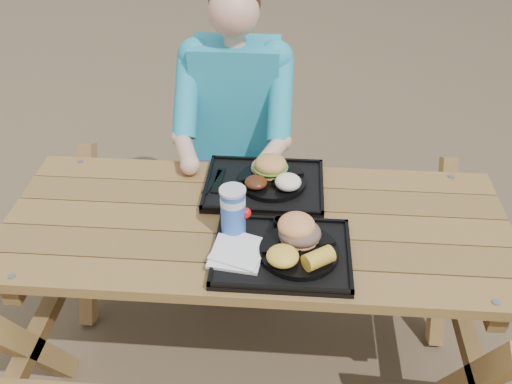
{
  "coord_description": "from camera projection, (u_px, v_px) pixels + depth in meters",
  "views": [
    {
      "loc": [
        0.12,
        -1.57,
        2.03
      ],
      "look_at": [
        0.0,
        0.0,
        0.88
      ],
      "focal_mm": 40.0,
      "sensor_mm": 36.0,
      "label": 1
    }
  ],
  "objects": [
    {
      "name": "condiment_mustard",
      "position": [
        304.0,
        226.0,
        1.95
      ],
      "size": [
        0.04,
        0.04,
        0.03
      ],
      "primitive_type": "cylinder",
      "color": "yellow",
      "rests_on": "tray_near"
    },
    {
      "name": "mac_cheese",
      "position": [
        283.0,
        256.0,
        1.78
      ],
      "size": [
        0.1,
        0.1,
        0.05
      ],
      "primitive_type": "ellipsoid",
      "color": "yellow",
      "rests_on": "plate_near"
    },
    {
      "name": "ground",
      "position": [
        256.0,
        356.0,
        2.47
      ],
      "size": [
        60.0,
        60.0,
        0.0
      ],
      "primitive_type": "plane",
      "color": "#999999",
      "rests_on": "ground"
    },
    {
      "name": "condiment_bbq",
      "position": [
        280.0,
        222.0,
        1.97
      ],
      "size": [
        0.05,
        0.05,
        0.03
      ],
      "primitive_type": "cylinder",
      "color": "black",
      "rests_on": "tray_near"
    },
    {
      "name": "plate_near",
      "position": [
        299.0,
        251.0,
        1.85
      ],
      "size": [
        0.26,
        0.26,
        0.02
      ],
      "primitive_type": "cylinder",
      "color": "black",
      "rests_on": "tray_near"
    },
    {
      "name": "napkin_stack",
      "position": [
        237.0,
        252.0,
        1.85
      ],
      "size": [
        0.19,
        0.19,
        0.02
      ],
      "primitive_type": "cube",
      "rotation": [
        0.0,
        0.0,
        -0.12
      ],
      "color": "white",
      "rests_on": "tray_near"
    },
    {
      "name": "sandwich",
      "position": [
        300.0,
        223.0,
        1.85
      ],
      "size": [
        0.13,
        0.13,
        0.14
      ],
      "primitive_type": null,
      "color": "#EB9553",
      "rests_on": "plate_near"
    },
    {
      "name": "burger",
      "position": [
        271.0,
        161.0,
        2.17
      ],
      "size": [
        0.13,
        0.13,
        0.11
      ],
      "primitive_type": null,
      "color": "#D19149",
      "rests_on": "plate_far"
    },
    {
      "name": "plate_far",
      "position": [
        272.0,
        181.0,
        2.18
      ],
      "size": [
        0.26,
        0.26,
        0.02
      ],
      "primitive_type": "cylinder",
      "color": "black",
      "rests_on": "tray_far"
    },
    {
      "name": "tray_near",
      "position": [
        282.0,
        254.0,
        1.87
      ],
      "size": [
        0.45,
        0.35,
        0.02
      ],
      "primitive_type": "cube",
      "color": "black",
      "rests_on": "picnic_table"
    },
    {
      "name": "tray_far",
      "position": [
        264.0,
        186.0,
        2.19
      ],
      "size": [
        0.45,
        0.35,
        0.02
      ],
      "primitive_type": "cube",
      "color": "black",
      "rests_on": "picnic_table"
    },
    {
      "name": "baked_beans",
      "position": [
        256.0,
        182.0,
        2.12
      ],
      "size": [
        0.09,
        0.09,
        0.04
      ],
      "primitive_type": "ellipsoid",
      "color": "#4F230F",
      "rests_on": "plate_far"
    },
    {
      "name": "picnic_table",
      "position": [
        256.0,
        295.0,
        2.25
      ],
      "size": [
        1.8,
        1.49,
        0.75
      ],
      "primitive_type": null,
      "color": "#999999",
      "rests_on": "ground"
    },
    {
      "name": "soda_cup",
      "position": [
        233.0,
        212.0,
        1.9
      ],
      "size": [
        0.08,
        0.08,
        0.17
      ],
      "primitive_type": "cylinder",
      "color": "blue",
      "rests_on": "tray_near"
    },
    {
      "name": "potato_salad",
      "position": [
        288.0,
        182.0,
        2.11
      ],
      "size": [
        0.1,
        0.1,
        0.05
      ],
      "primitive_type": "ellipsoid",
      "color": "white",
      "rests_on": "plate_far"
    },
    {
      "name": "diner",
      "position": [
        237.0,
        145.0,
        2.66
      ],
      "size": [
        0.48,
        0.84,
        1.28
      ],
      "primitive_type": null,
      "color": "teal",
      "rests_on": "ground"
    },
    {
      "name": "corn_cob",
      "position": [
        318.0,
        258.0,
        1.77
      ],
      "size": [
        0.13,
        0.13,
        0.06
      ],
      "primitive_type": null,
      "rotation": [
        0.0,
        0.0,
        0.61
      ],
      "color": "gold",
      "rests_on": "plate_near"
    },
    {
      "name": "cutlery_far",
      "position": [
        218.0,
        181.0,
        2.19
      ],
      "size": [
        0.04,
        0.17,
        0.01
      ],
      "primitive_type": "cube",
      "rotation": [
        0.0,
        0.0,
        -0.06
      ],
      "color": "black",
      "rests_on": "tray_far"
    }
  ]
}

